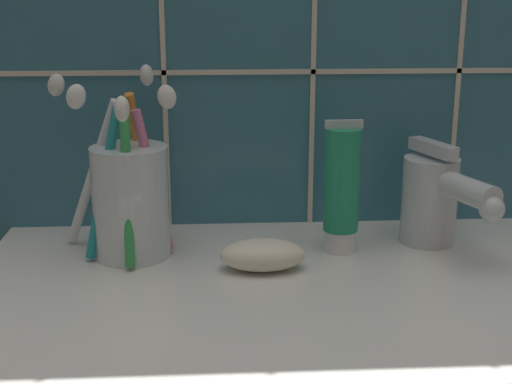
{
  "coord_description": "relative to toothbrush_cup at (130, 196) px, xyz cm",
  "views": [
    {
      "loc": [
        -8.49,
        -56.43,
        26.75
      ],
      "look_at": [
        -5.08,
        3.02,
        9.37
      ],
      "focal_mm": 50.0,
      "sensor_mm": 36.0,
      "label": 1
    }
  ],
  "objects": [
    {
      "name": "sink_counter",
      "position": [
        16.61,
        -7.66,
        -6.87
      ],
      "size": [
        60.6,
        33.69,
        2.0
      ],
      "primitive_type": "cube",
      "color": "silver",
      "rests_on": "ground"
    },
    {
      "name": "tile_wall_backsplash",
      "position": [
        16.62,
        9.43,
        16.1
      ],
      "size": [
        70.6,
        1.72,
        47.92
      ],
      "color": "#336B7F",
      "rests_on": "ground"
    },
    {
      "name": "toothbrush_cup",
      "position": [
        0.0,
        0.0,
        0.0
      ],
      "size": [
        12.97,
        13.6,
        17.48
      ],
      "color": "silver",
      "rests_on": "sink_counter"
    },
    {
      "name": "toothpaste_tube",
      "position": [
        19.9,
        -0.1,
        0.45
      ],
      "size": [
        3.51,
        3.35,
        12.82
      ],
      "color": "white",
      "rests_on": "sink_counter"
    },
    {
      "name": "sink_faucet",
      "position": [
        29.38,
        1.04,
        -0.97
      ],
      "size": [
        6.96,
        12.16,
        10.2
      ],
      "rotation": [
        0.0,
        0.0,
        -1.2
      ],
      "color": "silver",
      "rests_on": "sink_counter"
    },
    {
      "name": "soap_bar",
      "position": [
        12.13,
        -4.43,
        -4.45
      ],
      "size": [
        7.73,
        4.33,
        2.83
      ],
      "primitive_type": "ellipsoid",
      "color": "silver",
      "rests_on": "sink_counter"
    }
  ]
}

